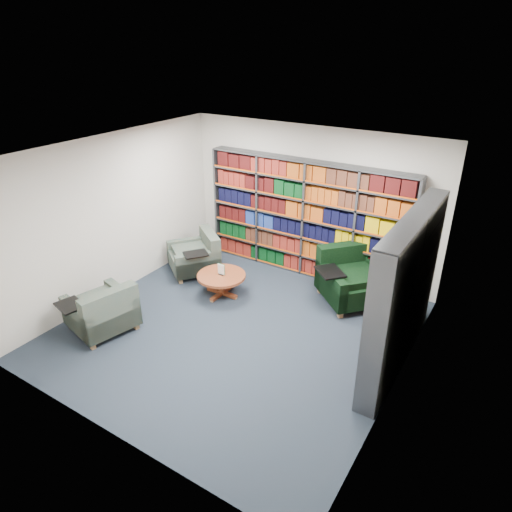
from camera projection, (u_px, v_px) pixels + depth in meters
The scene contains 7 objects.
room_shell at pixel (234, 250), 6.61m from camera, with size 5.02×5.02×2.82m.
bookshelf_back at pixel (305, 219), 8.53m from camera, with size 4.00×0.28×2.20m.
bookshelf_right at pixel (404, 293), 6.09m from camera, with size 0.28×2.50×2.20m.
chair_teal_left at pixel (198, 256), 8.88m from camera, with size 1.22×1.22×0.79m.
chair_green_right at pixel (350, 279), 7.93m from camera, with size 1.43×1.43×0.92m.
chair_teal_front at pixel (104, 313), 7.06m from camera, with size 1.08×1.16×0.82m.
coffee_table at pixel (221, 279), 8.06m from camera, with size 0.86×0.86×0.60m.
Camera 1 is at (3.45, -4.90, 4.21)m, focal length 32.00 mm.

